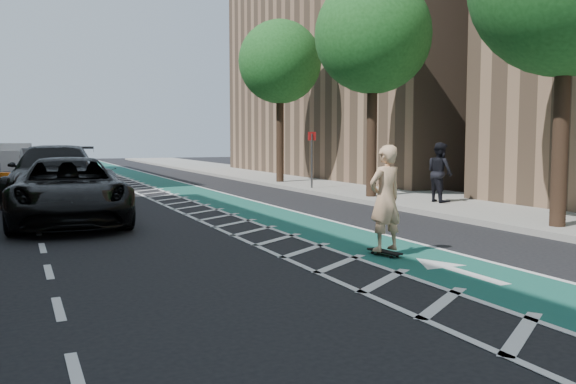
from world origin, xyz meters
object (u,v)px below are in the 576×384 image
skateboarder (385,198)px  barrel_a (49,202)px  suv_far (56,175)px  suv_near (69,191)px

skateboarder → barrel_a: skateboarder is taller
skateboarder → barrel_a: (-5.41, 8.87, -0.68)m
suv_far → barrel_a: suv_far is taller
suv_far → barrel_a: (-0.40, -3.41, -0.57)m
suv_near → barrel_a: 1.87m
skateboarder → suv_far: (-5.01, 12.29, -0.10)m
skateboarder → suv_near: (-5.01, 7.11, -0.23)m
skateboarder → barrel_a: size_ratio=2.25×
skateboarder → barrel_a: bearing=-68.2°
skateboarder → suv_near: skateboarder is taller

